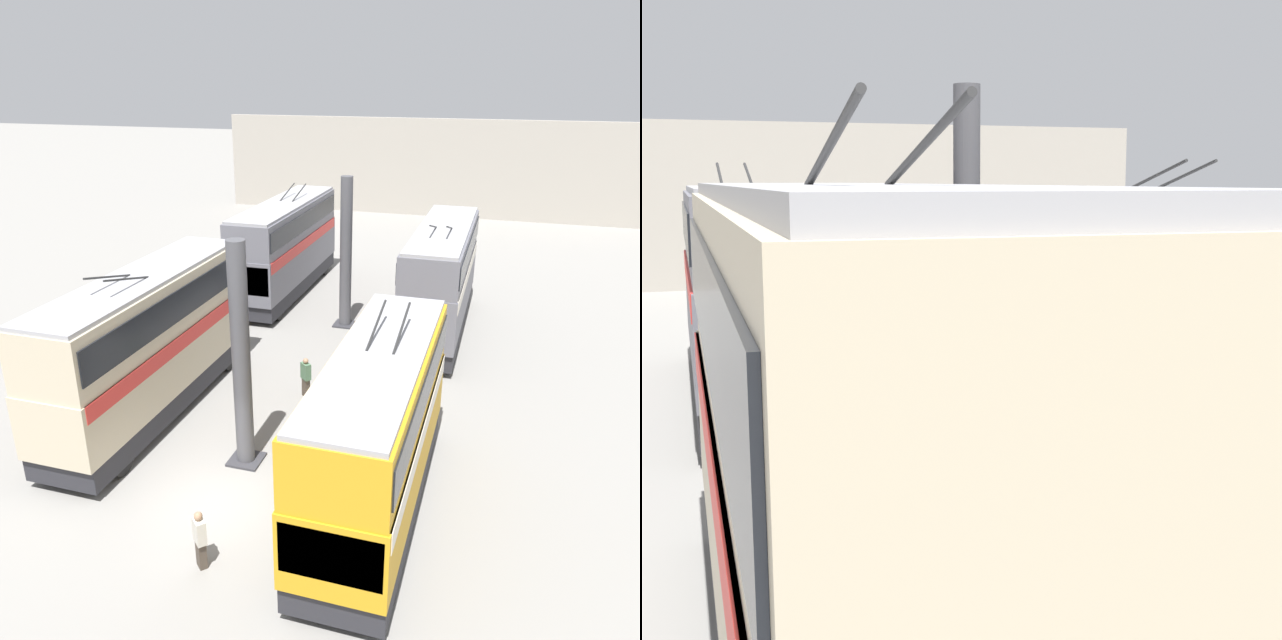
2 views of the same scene
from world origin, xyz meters
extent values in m
plane|color=gray|center=(0.00, 0.00, 0.00)|extent=(240.00, 240.00, 0.00)
cube|color=#A8A093|center=(41.51, 0.00, 4.07)|extent=(0.50, 36.00, 8.13)
cylinder|color=#4C4C51|center=(2.32, 0.00, 3.63)|extent=(0.57, 0.57, 7.27)
cube|color=#333338|center=(2.32, 0.00, 0.04)|extent=(1.03, 1.03, 0.08)
cylinder|color=#4C4C51|center=(14.49, 0.00, 3.63)|extent=(0.57, 0.57, 7.27)
cube|color=#333338|center=(14.49, 0.00, 0.04)|extent=(1.03, 1.03, 0.08)
cylinder|color=black|center=(-2.01, -5.50, 0.47)|extent=(0.95, 0.30, 0.95)
cylinder|color=black|center=(-2.01, -3.40, 0.47)|extent=(0.95, 0.30, 0.95)
cylinder|color=black|center=(4.09, -5.50, 0.47)|extent=(0.95, 0.30, 0.95)
cylinder|color=black|center=(4.09, -3.40, 0.47)|extent=(0.95, 0.30, 0.95)
cube|color=#28282D|center=(1.14, -4.45, 0.64)|extent=(8.92, 2.45, 0.76)
cube|color=gold|center=(1.14, -4.45, 2.04)|extent=(9.10, 2.50, 2.03)
cube|color=silver|center=(1.14, -4.45, 2.78)|extent=(8.83, 2.54, 0.55)
cube|color=gold|center=(1.14, -4.45, 3.93)|extent=(9.01, 2.42, 1.74)
cube|color=black|center=(1.14, -4.45, 4.01)|extent=(8.73, 2.51, 0.96)
cube|color=#9E9EA3|center=(1.14, -4.45, 4.87)|extent=(8.92, 2.25, 0.14)
cube|color=black|center=(-3.35, -4.45, 2.24)|extent=(0.12, 2.30, 1.30)
cylinder|color=#282828|center=(2.28, -4.80, 5.23)|extent=(2.35, 0.07, 0.65)
cylinder|color=#282828|center=(2.28, -4.10, 5.23)|extent=(2.35, 0.07, 0.65)
cylinder|color=black|center=(18.77, -5.50, 0.49)|extent=(0.98, 0.30, 0.98)
cylinder|color=black|center=(18.77, -3.40, 0.49)|extent=(0.98, 0.30, 0.98)
cylinder|color=black|center=(11.47, -5.50, 0.49)|extent=(0.98, 0.30, 0.98)
cylinder|color=black|center=(11.47, -3.40, 0.49)|extent=(0.98, 0.30, 0.98)
cube|color=#28282D|center=(15.02, -4.45, 0.66)|extent=(10.09, 2.45, 0.77)
cube|color=slate|center=(15.02, -4.45, 2.18)|extent=(10.29, 2.50, 2.28)
cube|color=silver|center=(15.02, -4.45, 3.04)|extent=(9.98, 2.54, 0.55)
cube|color=slate|center=(15.02, -4.45, 4.15)|extent=(10.19, 2.42, 1.66)
cube|color=black|center=(15.02, -4.45, 4.23)|extent=(9.88, 2.51, 0.91)
cube|color=#9E9EA3|center=(15.02, -4.45, 5.04)|extent=(10.09, 2.25, 0.14)
cube|color=black|center=(20.11, -4.45, 2.41)|extent=(0.12, 2.30, 1.46)
cylinder|color=#282828|center=(13.73, -4.80, 5.40)|extent=(2.35, 0.07, 0.65)
cylinder|color=#282828|center=(13.73, -4.10, 5.40)|extent=(2.35, 0.07, 0.65)
cylinder|color=black|center=(8.26, 3.40, 0.53)|extent=(1.05, 0.30, 1.05)
cylinder|color=black|center=(8.26, 5.50, 0.53)|extent=(1.05, 0.30, 1.05)
cylinder|color=black|center=(0.52, 3.40, 0.53)|extent=(1.05, 0.30, 1.05)
cylinder|color=black|center=(0.52, 5.50, 0.53)|extent=(1.05, 0.30, 1.05)
cube|color=#28282D|center=(4.29, 4.45, 0.68)|extent=(10.52, 2.45, 0.79)
cube|color=beige|center=(4.29, 4.45, 2.11)|extent=(10.74, 2.50, 2.06)
cube|color=red|center=(4.29, 4.45, 2.86)|extent=(10.41, 2.54, 0.55)
cube|color=beige|center=(4.29, 4.45, 4.12)|extent=(10.63, 2.42, 1.97)
cube|color=black|center=(4.29, 4.45, 4.22)|extent=(10.31, 2.51, 1.08)
cube|color=#9E9EA3|center=(4.29, 4.45, 5.18)|extent=(10.52, 2.25, 0.14)
cube|color=black|center=(9.60, 4.45, 2.31)|extent=(0.12, 2.30, 1.32)
cylinder|color=#282828|center=(2.95, 4.10, 5.54)|extent=(2.35, 0.07, 0.65)
cylinder|color=#282828|center=(2.95, 4.80, 5.54)|extent=(2.35, 0.07, 0.65)
cylinder|color=black|center=(14.17, 3.40, 0.51)|extent=(1.03, 0.30, 1.03)
cylinder|color=black|center=(14.17, 5.50, 0.51)|extent=(1.03, 0.30, 1.03)
cylinder|color=black|center=(22.24, 3.40, 0.51)|extent=(1.03, 0.30, 1.03)
cylinder|color=black|center=(22.24, 5.50, 0.51)|extent=(1.03, 0.30, 1.03)
cube|color=#28282D|center=(18.30, 4.45, 0.67)|extent=(10.84, 2.45, 0.78)
cube|color=slate|center=(18.30, 4.45, 2.17)|extent=(11.07, 2.50, 2.21)
cube|color=red|center=(18.30, 4.45, 3.00)|extent=(10.73, 2.54, 0.55)
cube|color=slate|center=(18.30, 4.45, 4.14)|extent=(10.96, 2.42, 1.73)
cube|color=black|center=(18.30, 4.45, 4.22)|extent=(10.62, 2.51, 0.95)
cube|color=#9E9EA3|center=(18.30, 4.45, 5.07)|extent=(10.84, 2.25, 0.14)
cube|color=black|center=(12.83, 4.45, 2.39)|extent=(0.12, 2.30, 1.41)
cylinder|color=#282828|center=(19.69, 4.10, 5.43)|extent=(2.35, 0.07, 0.65)
cylinder|color=#282828|center=(19.69, 4.80, 5.43)|extent=(2.35, 0.07, 0.65)
cube|color=#473D33|center=(-2.27, -0.79, 0.38)|extent=(0.35, 0.36, 0.77)
cube|color=beige|center=(-2.27, -0.79, 1.10)|extent=(0.46, 0.47, 0.67)
sphere|color=#A37A5B|center=(-2.27, -0.79, 1.55)|extent=(0.22, 0.22, 0.22)
cube|color=#473D33|center=(6.98, -0.47, 0.37)|extent=(0.35, 0.36, 0.74)
cube|color=#4C7051|center=(6.98, -0.47, 1.06)|extent=(0.46, 0.47, 0.64)
sphere|color=#A37A5B|center=(6.98, -0.47, 1.49)|extent=(0.21, 0.21, 0.21)
cylinder|color=#235638|center=(3.74, -2.29, 0.41)|extent=(0.58, 0.58, 0.82)
cylinder|color=#235638|center=(3.74, -2.29, 0.41)|extent=(0.61, 0.61, 0.04)
camera|label=1|loc=(-13.19, -7.27, 11.58)|focal=35.00mm
camera|label=2|loc=(-3.61, 5.89, 5.28)|focal=50.00mm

